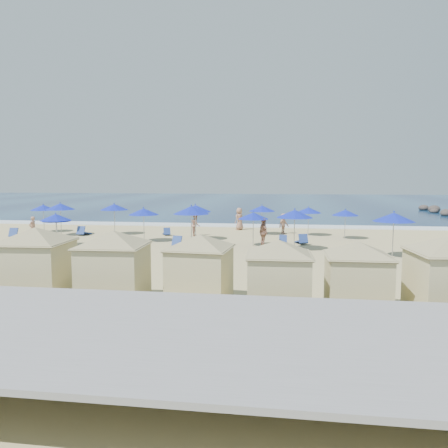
{
  "coord_description": "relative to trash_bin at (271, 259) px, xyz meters",
  "views": [
    {
      "loc": [
        5.44,
        -23.61,
        4.31
      ],
      "look_at": [
        1.66,
        3.0,
        1.48
      ],
      "focal_mm": 35.0,
      "sensor_mm": 36.0,
      "label": 1
    }
  ],
  "objects": [
    {
      "name": "ocean",
      "position": [
        -4.77,
        57.8,
        -0.38
      ],
      "size": [
        160.0,
        80.0,
        0.06
      ],
      "primitive_type": "cube",
      "color": "#0E264D",
      "rests_on": "ground"
    },
    {
      "name": "beachgoer_4",
      "position": [
        -3.16,
        15.38,
        0.51
      ],
      "size": [
        0.98,
        1.08,
        1.85
      ],
      "primitive_type": "imported",
      "rotation": [
        0.0,
        0.0,
        4.14
      ],
      "color": "#A4725B",
      "rests_on": "ground"
    },
    {
      "name": "trash_bin",
      "position": [
        0.0,
        0.0,
        0.0
      ],
      "size": [
        1.06,
        1.06,
        0.83
      ],
      "primitive_type": "cube",
      "rotation": [
        0.0,
        0.0,
        -0.34
      ],
      "color": "black",
      "rests_on": "ground"
    },
    {
      "name": "cabana_2",
      "position": [
        -2.21,
        -6.42,
        1.11
      ],
      "size": [
        4.24,
        4.24,
        2.67
      ],
      "color": "#C7BC88",
      "rests_on": "ground"
    },
    {
      "name": "cabana_4",
      "position": [
        2.94,
        -6.82,
        1.06
      ],
      "size": [
        4.1,
        4.1,
        2.57
      ],
      "color": "#C7BC88",
      "rests_on": "ground"
    },
    {
      "name": "beach_chair_2",
      "position": [
        -8.25,
        11.02,
        -0.2
      ],
      "size": [
        0.89,
        1.23,
        0.62
      ],
      "color": "navy",
      "rests_on": "ground"
    },
    {
      "name": "umbrella_0",
      "position": [
        -18.55,
        11.64,
        1.56
      ],
      "size": [
        2.0,
        2.0,
        2.28
      ],
      "color": "#A5A8AD",
      "rests_on": "ground"
    },
    {
      "name": "beachgoer_2",
      "position": [
        -0.68,
        6.25,
        0.5
      ],
      "size": [
        0.86,
        1.16,
        1.84
      ],
      "primitive_type": "imported",
      "rotation": [
        0.0,
        0.0,
        2.01
      ],
      "color": "#A4725B",
      "rests_on": "ground"
    },
    {
      "name": "umbrella_3",
      "position": [
        -13.47,
        4.4,
        1.49
      ],
      "size": [
        1.93,
        1.93,
        2.19
      ],
      "color": "#A5A8AD",
      "rests_on": "ground"
    },
    {
      "name": "umbrella_7",
      "position": [
        -1.13,
        12.49,
        1.6
      ],
      "size": [
        2.04,
        2.04,
        2.32
      ],
      "color": "#A5A8AD",
      "rests_on": "ground"
    },
    {
      "name": "beachgoer_1",
      "position": [
        -6.02,
        11.13,
        0.41
      ],
      "size": [
        0.77,
        0.91,
        1.64
      ],
      "primitive_type": "imported",
      "rotation": [
        0.0,
        0.0,
        1.78
      ],
      "color": "#A4725B",
      "rests_on": "ground"
    },
    {
      "name": "beach_chair_5",
      "position": [
        1.73,
        7.94,
        -0.16
      ],
      "size": [
        0.91,
        1.42,
        0.72
      ],
      "color": "navy",
      "rests_on": "ground"
    },
    {
      "name": "beachgoer_0",
      "position": [
        -17.16,
        7.81,
        0.39
      ],
      "size": [
        0.49,
        0.65,
        1.6
      ],
      "primitive_type": "imported",
      "rotation": [
        0.0,
        0.0,
        4.52
      ],
      "color": "#A4725B",
      "rests_on": "ground"
    },
    {
      "name": "umbrella_12",
      "position": [
        -8.89,
        7.65,
        1.64
      ],
      "size": [
        2.08,
        2.08,
        2.36
      ],
      "color": "#A5A8AD",
      "rests_on": "ground"
    },
    {
      "name": "beach_chair_1",
      "position": [
        -14.53,
        10.18,
        -0.16
      ],
      "size": [
        0.62,
        1.35,
        0.74
      ],
      "color": "navy",
      "rests_on": "ground"
    },
    {
      "name": "beach_chair_4",
      "position": [
        0.52,
        7.98,
        -0.2
      ],
      "size": [
        0.51,
        1.14,
        0.62
      ],
      "color": "navy",
      "rests_on": "ground"
    },
    {
      "name": "umbrella_5",
      "position": [
        -5.59,
        8.98,
        1.79
      ],
      "size": [
        2.23,
        2.23,
        2.54
      ],
      "color": "#A5A8AD",
      "rests_on": "ground"
    },
    {
      "name": "beach_chair_0",
      "position": [
        -18.75,
        8.24,
        -0.15
      ],
      "size": [
        0.72,
        1.43,
        0.76
      ],
      "color": "navy",
      "rests_on": "ground"
    },
    {
      "name": "umbrella_2",
      "position": [
        -16.15,
        9.9,
        1.78
      ],
      "size": [
        2.22,
        2.22,
        2.53
      ],
      "color": "#A5A8AD",
      "rests_on": "ground"
    },
    {
      "name": "ground",
      "position": [
        -4.77,
        2.8,
        -0.41
      ],
      "size": [
        160.0,
        160.0,
        0.0
      ],
      "primitive_type": "plane",
      "color": "tan",
      "rests_on": "ground"
    },
    {
      "name": "cabana_0",
      "position": [
        -7.93,
        -6.88,
        1.23
      ],
      "size": [
        4.58,
        4.58,
        2.88
      ],
      "color": "#C7BC88",
      "rests_on": "ground"
    },
    {
      "name": "beach_chair_3",
      "position": [
        -5.94,
        5.74,
        -0.16
      ],
      "size": [
        0.86,
        1.45,
        0.75
      ],
      "color": "navy",
      "rests_on": "ground"
    },
    {
      "name": "surf_line",
      "position": [
        -4.77,
        18.3,
        -0.37
      ],
      "size": [
        160.0,
        2.5,
        0.08
      ],
      "primitive_type": "cube",
      "color": "white",
      "rests_on": "ground"
    },
    {
      "name": "umbrella_4",
      "position": [
        -12.34,
        11.0,
        1.7
      ],
      "size": [
        2.14,
        2.14,
        2.44
      ],
      "color": "#A5A8AD",
      "rests_on": "ground"
    },
    {
      "name": "cabana_3",
      "position": [
        0.49,
        -7.16,
        1.08
      ],
      "size": [
        4.17,
        4.17,
        2.62
      ],
      "color": "#C7BC88",
      "rests_on": "ground"
    },
    {
      "name": "umbrella_6",
      "position": [
        -5.25,
        6.13,
        1.89
      ],
      "size": [
        2.33,
        2.33,
        2.65
      ],
      "color": "#A5A8AD",
      "rests_on": "ground"
    },
    {
      "name": "cabana_1",
      "position": [
        -5.09,
        -6.89,
        1.19
      ],
      "size": [
        4.47,
        4.47,
        2.81
      ],
      "color": "#C7BC88",
      "rests_on": "ground"
    },
    {
      "name": "umbrella_13",
      "position": [
        1.21,
        5.57,
        1.77
      ],
      "size": [
        2.22,
        2.22,
        2.52
      ],
      "color": "#A5A8AD",
      "rests_on": "ground"
    },
    {
      "name": "umbrella_10",
      "position": [
        4.86,
        10.9,
        1.47
      ],
      "size": [
        1.9,
        1.9,
        2.17
      ],
      "color": "#A5A8AD",
      "rests_on": "ground"
    },
    {
      "name": "umbrella_9",
      "position": [
        2.36,
        12.34,
        1.51
      ],
      "size": [
        1.95,
        1.95,
        2.22
      ],
      "color": "#A5A8AD",
      "rests_on": "ground"
    },
    {
      "name": "umbrella_11",
      "position": [
        6.47,
        3.75,
        1.8
      ],
      "size": [
        2.24,
        2.24,
        2.55
      ],
      "color": "#A5A8AD",
      "rests_on": "ground"
    },
    {
      "name": "beachgoer_3",
      "position": [
        0.54,
        13.22,
        0.38
      ],
      "size": [
        1.12,
        1.16,
        1.59
      ],
      "primitive_type": "imported",
      "rotation": [
        0.0,
        0.0,
        0.86
      ],
      "color": "#A4725B",
      "rests_on": "ground"
    },
    {
      "name": "seawall",
      "position": [
        -4.77,
        -10.69,
        0.24
      ],
      "size": [
        160.0,
        6.1,
        1.22
      ],
      "color": "gray",
      "rests_on": "ground"
    },
    {
      "name": "umbrella_8",
      "position": [
        -1.36,
        6.63,
        1.53
      ],
      "size": [
        1.97,
        1.97,
        2.25
      ],
      "color": "#A5A8AD",
      "rests_on": "ground"
    },
    {
      "name": "umbrella_1",
      "position": [
        -13.73,
        4.95,
        1.35
      ],
      "size": [
        1.79,
        1.79,
        2.04
      ],
      "color": "#A5A8AD",
      "rests_on": "ground"
    }
  ]
}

